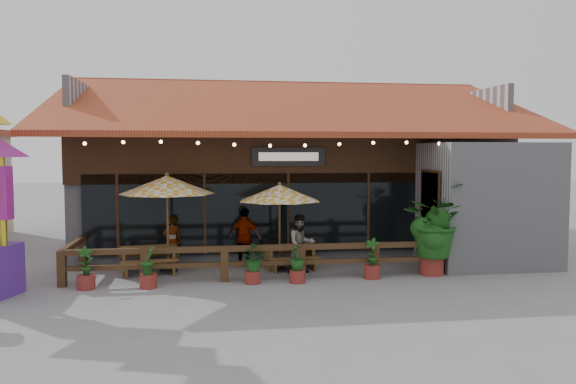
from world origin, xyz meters
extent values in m
plane|color=gray|center=(0.00, 0.00, 0.00)|extent=(100.00, 100.00, 0.00)
cube|color=#A4A4A8|center=(0.00, 7.00, 2.00)|extent=(14.00, 10.00, 4.00)
cube|color=#3A2312|center=(-1.50, 1.92, 3.20)|extent=(11.00, 0.16, 1.60)
cube|color=black|center=(-1.50, 1.90, 1.50)|extent=(10.00, 0.12, 2.40)
cube|color=#FFAD72|center=(-1.50, 2.10, 1.50)|extent=(9.80, 0.05, 2.20)
cube|color=#A4A4A8|center=(5.25, 0.65, 1.80)|extent=(3.50, 2.70, 3.60)
cube|color=#B7351D|center=(3.44, 0.50, 2.00)|extent=(0.06, 1.20, 1.50)
cube|color=#3A2312|center=(3.43, 0.50, 2.00)|extent=(0.04, 1.34, 1.64)
cube|color=#A84526|center=(0.00, 3.50, 4.90)|extent=(15.50, 7.05, 2.37)
cube|color=#A84526|center=(0.00, 10.50, 4.90)|extent=(15.50, 7.05, 2.37)
cube|color=#A84526|center=(0.00, 7.00, 6.02)|extent=(15.50, 0.30, 0.12)
cube|color=#A4A4A8|center=(-7.00, 7.00, 4.70)|extent=(0.20, 9.00, 1.80)
cube|color=#A4A4A8|center=(7.00, 7.00, 4.70)|extent=(0.20, 9.00, 1.80)
cube|color=black|center=(-0.50, 1.80, 3.20)|extent=(2.20, 0.10, 0.55)
cube|color=silver|center=(-0.50, 1.74, 3.20)|extent=(1.80, 0.02, 0.25)
cube|color=#3A2312|center=(-5.50, 1.86, 1.50)|extent=(0.08, 0.08, 2.40)
cube|color=#3A2312|center=(-3.00, 1.86, 1.50)|extent=(0.08, 0.08, 2.40)
cube|color=#3A2312|center=(-0.50, 1.86, 1.50)|extent=(0.08, 0.08, 2.40)
cube|color=#3A2312|center=(2.00, 1.86, 1.50)|extent=(0.08, 0.08, 2.40)
sphere|color=#FCC38B|center=(-6.00, 0.08, 3.55)|extent=(0.09, 0.09, 0.09)
sphere|color=#FCC38B|center=(-5.05, 0.08, 3.59)|extent=(0.09, 0.09, 0.09)
sphere|color=#FCC38B|center=(-4.10, 0.08, 3.60)|extent=(0.09, 0.09, 0.09)
sphere|color=#FCC38B|center=(-3.15, 0.08, 3.57)|extent=(0.09, 0.09, 0.09)
sphere|color=#FCC38B|center=(-2.20, 0.08, 3.53)|extent=(0.09, 0.09, 0.09)
sphere|color=#FCC38B|center=(-1.25, 0.08, 3.50)|extent=(0.09, 0.09, 0.09)
sphere|color=#FCC38B|center=(-0.30, 0.08, 3.51)|extent=(0.09, 0.09, 0.09)
sphere|color=#FCC38B|center=(0.65, 0.08, 3.55)|extent=(0.09, 0.09, 0.09)
sphere|color=#FCC38B|center=(1.60, 0.08, 3.59)|extent=(0.09, 0.09, 0.09)
sphere|color=#FCC38B|center=(2.55, 0.08, 3.60)|extent=(0.09, 0.09, 0.09)
sphere|color=#FCC38B|center=(3.50, 0.08, 3.57)|extent=(0.09, 0.09, 0.09)
cube|color=#4B2F1B|center=(-6.50, -0.50, 0.45)|extent=(0.20, 0.20, 0.90)
cube|color=#4B2F1B|center=(-4.50, -0.50, 0.45)|extent=(0.20, 0.20, 0.90)
cube|color=#4B2F1B|center=(-2.50, -0.50, 0.45)|extent=(0.20, 0.20, 0.90)
cube|color=#4B2F1B|center=(-0.50, -0.50, 0.45)|extent=(0.20, 0.20, 0.90)
cube|color=#4B2F1B|center=(1.50, -0.50, 0.45)|extent=(0.20, 0.20, 0.90)
cube|color=#4B2F1B|center=(3.30, -0.50, 0.45)|extent=(0.20, 0.20, 0.90)
cube|color=#4B2F1B|center=(-1.60, -0.50, 0.85)|extent=(9.80, 0.16, 0.14)
cube|color=#4B2F1B|center=(-1.60, -0.50, 0.45)|extent=(9.80, 0.12, 0.12)
cube|color=#4B2F1B|center=(-6.50, 0.75, 0.85)|extent=(0.16, 2.50, 0.14)
cube|color=#4B2F1B|center=(-6.50, 1.90, 0.45)|extent=(0.20, 0.20, 0.90)
cylinder|color=brown|center=(-4.01, 0.89, 1.30)|extent=(0.07, 0.07, 2.61)
cone|color=gold|center=(-4.01, 0.89, 2.44)|extent=(2.74, 2.74, 0.51)
sphere|color=brown|center=(-4.01, 0.89, 2.72)|extent=(0.11, 0.11, 0.11)
cylinder|color=black|center=(-4.01, 0.89, 0.03)|extent=(0.50, 0.50, 0.07)
cylinder|color=brown|center=(-0.92, 0.65, 1.18)|extent=(0.06, 0.06, 2.35)
cone|color=gold|center=(-0.92, 0.65, 2.20)|extent=(2.91, 2.91, 0.46)
sphere|color=brown|center=(-0.92, 0.65, 2.45)|extent=(0.10, 0.10, 0.10)
cylinder|color=black|center=(-0.92, 0.65, 0.03)|extent=(0.45, 0.45, 0.06)
cube|color=brown|center=(-4.54, 0.86, 0.70)|extent=(1.61, 0.95, 0.06)
cube|color=brown|center=(-5.19, 0.75, 0.35)|extent=(0.19, 0.66, 0.70)
cube|color=brown|center=(-3.89, 0.97, 0.35)|extent=(0.19, 0.66, 0.70)
cube|color=brown|center=(-4.46, 0.35, 0.42)|extent=(1.53, 0.52, 0.05)
cube|color=brown|center=(-4.63, 1.37, 0.42)|extent=(1.53, 0.52, 0.05)
cube|color=brown|center=(-0.61, 0.82, 0.65)|extent=(1.50, 0.87, 0.05)
cube|color=brown|center=(-1.22, 0.72, 0.33)|extent=(0.16, 0.62, 0.65)
cube|color=brown|center=(0.00, 0.91, 0.33)|extent=(0.16, 0.62, 0.65)
cube|color=brown|center=(-0.54, 0.34, 0.39)|extent=(1.44, 0.46, 0.04)
cube|color=brown|center=(-0.69, 1.30, 0.39)|extent=(1.44, 0.46, 0.04)
cylinder|color=gold|center=(-7.48, -1.20, 2.21)|extent=(0.16, 0.16, 2.01)
cylinder|color=maroon|center=(3.11, -0.46, 0.24)|extent=(0.67, 0.67, 0.49)
imported|color=#1E5418|center=(3.11, -0.46, 1.49)|extent=(2.09, 2.23, 2.00)
sphere|color=#1E5418|center=(3.27, -0.57, 1.11)|extent=(0.67, 0.67, 0.67)
sphere|color=#1E5418|center=(2.97, -0.30, 1.33)|extent=(0.58, 0.58, 0.58)
imported|color=#3A2312|center=(-3.94, 1.65, 0.75)|extent=(0.64, 0.54, 1.49)
imported|color=#3A2312|center=(-0.38, 0.20, 0.81)|extent=(0.91, 0.78, 1.63)
imported|color=#3A2312|center=(-1.84, 1.34, 0.86)|extent=(1.08, 0.88, 1.72)
cylinder|color=maroon|center=(-5.86, -0.83, 0.17)|extent=(0.43, 0.43, 0.35)
imported|color=#1E5418|center=(-5.86, -0.83, 0.70)|extent=(0.44, 0.38, 0.71)
cylinder|color=maroon|center=(-4.37, -0.93, 0.17)|extent=(0.42, 0.42, 0.34)
imported|color=#1E5418|center=(-4.37, -0.93, 0.69)|extent=(0.42, 0.46, 0.70)
cylinder|color=maroon|center=(-1.81, -0.83, 0.16)|extent=(0.40, 0.40, 0.32)
imported|color=#1E5418|center=(-1.81, -0.83, 0.65)|extent=(0.77, 0.78, 0.66)
cylinder|color=maroon|center=(-0.67, -0.91, 0.16)|extent=(0.41, 0.41, 0.33)
imported|color=#1E5418|center=(-0.67, -0.91, 0.66)|extent=(0.51, 0.51, 0.67)
cylinder|color=maroon|center=(1.37, -0.70, 0.18)|extent=(0.44, 0.44, 0.35)
imported|color=#1E5418|center=(1.37, -0.70, 0.71)|extent=(0.46, 0.43, 0.73)
camera|label=1|loc=(-2.93, -14.85, 3.31)|focal=35.00mm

